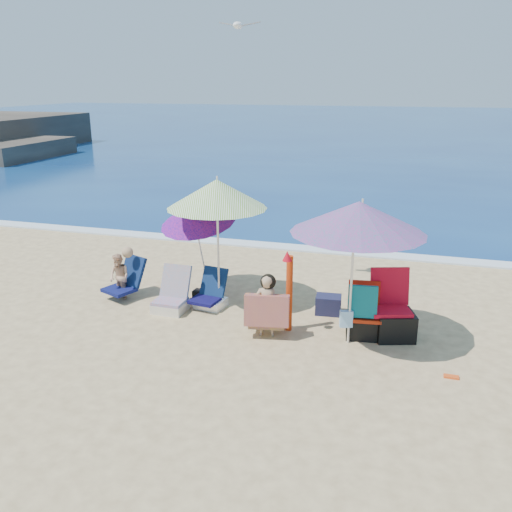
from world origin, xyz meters
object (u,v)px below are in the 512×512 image
(furled_umbrella, at_px, (289,286))
(camp_chair_right, at_px, (362,318))
(chair_rainbow, at_px, (172,299))
(person_left, at_px, (121,276))
(chair_navy, at_px, (210,297))
(umbrella_striped, at_px, (217,194))
(seagull, at_px, (238,25))
(umbrella_blue, at_px, (196,213))
(camp_chair_left, at_px, (393,318))
(umbrella_turquoise, at_px, (358,217))
(person_center, at_px, (267,307))

(furled_umbrella, bearing_deg, camp_chair_right, 4.81)
(chair_rainbow, bearing_deg, person_left, 167.26)
(chair_rainbow, bearing_deg, chair_navy, 28.22)
(umbrella_striped, height_order, camp_chair_right, umbrella_striped)
(seagull, bearing_deg, chair_navy, -101.13)
(person_left, bearing_deg, furled_umbrella, -8.66)
(umbrella_striped, relative_size, camp_chair_right, 2.54)
(umbrella_blue, height_order, camp_chair_right, umbrella_blue)
(chair_navy, relative_size, chair_rainbow, 0.95)
(camp_chair_left, height_order, person_left, camp_chair_left)
(furled_umbrella, relative_size, camp_chair_right, 1.53)
(chair_rainbow, relative_size, seagull, 1.04)
(umbrella_striped, distance_m, umbrella_blue, 0.83)
(seagull, bearing_deg, umbrella_turquoise, -37.39)
(person_center, bearing_deg, chair_rainbow, 164.31)
(umbrella_turquoise, bearing_deg, umbrella_blue, 157.08)
(furled_umbrella, relative_size, chair_rainbow, 1.85)
(umbrella_turquoise, height_order, chair_navy, umbrella_turquoise)
(camp_chair_right, distance_m, seagull, 5.41)
(umbrella_blue, bearing_deg, chair_navy, -51.86)
(camp_chair_right, bearing_deg, seagull, 147.70)
(umbrella_blue, xyz_separation_m, chair_rainbow, (-0.16, -0.91, -1.39))
(camp_chair_left, bearing_deg, person_left, 177.09)
(camp_chair_right, bearing_deg, person_left, 174.82)
(umbrella_striped, relative_size, person_center, 2.27)
(umbrella_turquoise, height_order, umbrella_blue, umbrella_turquoise)
(umbrella_blue, height_order, chair_navy, umbrella_blue)
(umbrella_turquoise, bearing_deg, camp_chair_left, 33.33)
(umbrella_striped, distance_m, camp_chair_right, 3.23)
(chair_navy, height_order, seagull, seagull)
(camp_chair_right, relative_size, seagull, 1.26)
(chair_navy, bearing_deg, umbrella_striped, 61.07)
(camp_chair_left, distance_m, camp_chair_right, 0.50)
(umbrella_striped, bearing_deg, chair_rainbow, -144.34)
(furled_umbrella, distance_m, camp_chair_left, 1.73)
(camp_chair_right, xyz_separation_m, seagull, (-2.53, 1.60, 4.50))
(furled_umbrella, height_order, chair_navy, furled_umbrella)
(umbrella_striped, relative_size, chair_rainbow, 3.07)
(umbrella_striped, distance_m, camp_chair_left, 3.62)
(person_center, bearing_deg, seagull, 118.35)
(camp_chair_left, bearing_deg, umbrella_striped, 170.70)
(umbrella_striped, xyz_separation_m, furled_umbrella, (1.48, -0.77, -1.28))
(umbrella_striped, bearing_deg, camp_chair_right, -14.13)
(chair_navy, bearing_deg, seagull, 78.87)
(chair_rainbow, relative_size, camp_chair_right, 0.83)
(person_center, height_order, person_left, person_center)
(umbrella_striped, bearing_deg, furled_umbrella, -27.39)
(chair_rainbow, height_order, person_center, person_center)
(chair_rainbow, height_order, camp_chair_right, camp_chair_right)
(furled_umbrella, xyz_separation_m, chair_navy, (-1.58, 0.58, -0.60))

